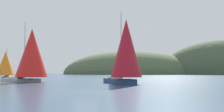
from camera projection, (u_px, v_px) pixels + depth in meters
ground_plane at (85, 92)px, 27.49m from camera, size 360.00×360.00×0.00m
headland_center at (131, 74)px, 161.66m from camera, size 80.34×44.00×27.61m
sailboat_red_spinnaker at (31, 54)px, 50.58m from camera, size 10.18×7.60×11.14m
sailboat_orange_sail at (6, 64)px, 62.25m from camera, size 4.89×7.05×7.20m
sailboat_crimson_sail at (126, 51)px, 41.84m from camera, size 7.20×9.82×11.29m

